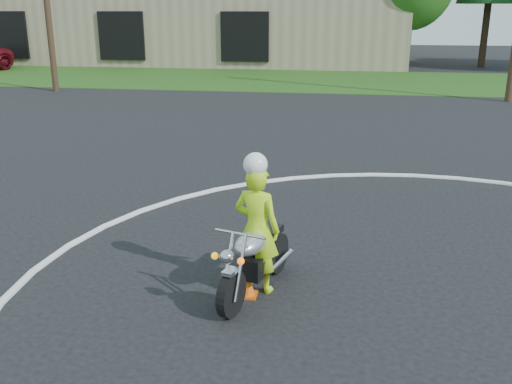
# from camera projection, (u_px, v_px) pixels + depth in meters

# --- Properties ---
(grass_strip) EXTENTS (120.00, 10.00, 0.02)m
(grass_strip) POSITION_uv_depth(u_px,v_px,m) (378.00, 81.00, 29.95)
(grass_strip) COLOR #1E4714
(grass_strip) RESTS_ON ground
(primary_motorcycle) EXTENTS (0.90, 1.93, 1.04)m
(primary_motorcycle) POSITION_uv_depth(u_px,v_px,m) (255.00, 259.00, 7.55)
(primary_motorcycle) COLOR black
(primary_motorcycle) RESTS_ON ground
(rider_primary_grp) EXTENTS (0.73, 0.59, 1.93)m
(rider_primary_grp) POSITION_uv_depth(u_px,v_px,m) (257.00, 225.00, 7.54)
(rider_primary_grp) COLOR #BCF419
(rider_primary_grp) RESTS_ON ground
(warehouse) EXTENTS (41.00, 17.00, 8.30)m
(warehouse) POSITION_uv_depth(u_px,v_px,m) (134.00, 2.00, 43.58)
(warehouse) COLOR tan
(warehouse) RESTS_ON ground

